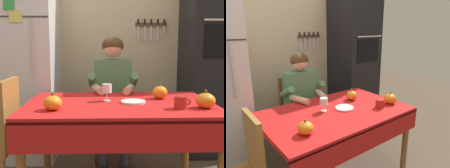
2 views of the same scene
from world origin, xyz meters
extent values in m
cube|color=#BCAD89|center=(0.05, 1.35, 1.30)|extent=(3.70, 0.10, 2.60)
cube|color=#4C3823|center=(0.43, 1.29, 1.40)|extent=(0.36, 0.02, 0.04)
cube|color=silver|center=(0.28, 1.28, 1.29)|extent=(0.02, 0.01, 0.17)
cube|color=black|center=(0.28, 1.28, 1.43)|extent=(0.02, 0.01, 0.06)
cube|color=silver|center=(0.35, 1.28, 1.30)|extent=(0.02, 0.01, 0.16)
cube|color=black|center=(0.35, 1.28, 1.43)|extent=(0.02, 0.01, 0.06)
cube|color=silver|center=(0.43, 1.28, 1.30)|extent=(0.02, 0.01, 0.16)
cube|color=black|center=(0.43, 1.28, 1.43)|extent=(0.02, 0.01, 0.06)
cube|color=silver|center=(0.50, 1.28, 1.30)|extent=(0.02, 0.01, 0.15)
cube|color=black|center=(0.50, 1.28, 1.43)|extent=(0.02, 0.01, 0.06)
cube|color=silver|center=(0.58, 1.28, 1.33)|extent=(0.02, 0.01, 0.10)
cube|color=black|center=(0.58, 1.28, 1.43)|extent=(0.02, 0.01, 0.06)
cylinder|color=silver|center=(-0.76, 0.60, 1.15)|extent=(0.02, 0.02, 0.50)
cube|color=black|center=(1.05, 1.00, 1.05)|extent=(0.60, 0.60, 2.10)
cube|color=black|center=(1.05, 0.70, 1.20)|extent=(0.42, 0.01, 0.32)
cylinder|color=silver|center=(1.05, 0.67, 1.40)|extent=(0.45, 0.02, 0.02)
cylinder|color=brown|center=(-0.64, 0.49, 0.35)|extent=(0.06, 0.06, 0.70)
cylinder|color=brown|center=(0.64, -0.29, 0.35)|extent=(0.06, 0.06, 0.70)
cylinder|color=brown|center=(0.64, 0.49, 0.35)|extent=(0.06, 0.06, 0.70)
cube|color=red|center=(0.00, 0.10, 0.72)|extent=(1.40, 0.90, 0.04)
cube|color=red|center=(0.00, -0.34, 0.62)|extent=(1.40, 0.01, 0.20)
cube|color=brown|center=(-0.03, 0.79, 0.43)|extent=(0.40, 0.40, 0.04)
cube|color=brown|center=(-0.03, 0.97, 0.69)|extent=(0.36, 0.04, 0.48)
cylinder|color=brown|center=(-0.20, 0.62, 0.21)|extent=(0.04, 0.04, 0.41)
cylinder|color=brown|center=(-0.20, 0.96, 0.21)|extent=(0.04, 0.04, 0.41)
cylinder|color=brown|center=(0.14, 0.62, 0.21)|extent=(0.04, 0.04, 0.41)
cylinder|color=brown|center=(0.14, 0.96, 0.21)|extent=(0.04, 0.04, 0.41)
cube|color=#38384C|center=(-0.13, 0.41, 0.04)|extent=(0.10, 0.22, 0.08)
cube|color=#38384C|center=(0.07, 0.41, 0.04)|extent=(0.10, 0.22, 0.08)
cylinder|color=#38384C|center=(-0.13, 0.47, 0.23)|extent=(0.09, 0.09, 0.38)
cylinder|color=#38384C|center=(0.07, 0.47, 0.23)|extent=(0.09, 0.09, 0.38)
cube|color=#38384C|center=(-0.12, 0.63, 0.50)|extent=(0.12, 0.40, 0.11)
cube|color=#38384C|center=(0.06, 0.63, 0.50)|extent=(0.12, 0.40, 0.11)
cube|color=#4C7F56|center=(-0.03, 0.75, 0.79)|extent=(0.36, 0.20, 0.48)
cylinder|color=#4C7F56|center=(-0.23, 0.68, 0.83)|extent=(0.07, 0.26, 0.18)
cylinder|color=#4C7F56|center=(0.17, 0.68, 0.83)|extent=(0.07, 0.26, 0.18)
cylinder|color=#D8A884|center=(-0.17, 0.51, 0.78)|extent=(0.13, 0.27, 0.07)
cylinder|color=#D8A884|center=(0.11, 0.51, 0.78)|extent=(0.13, 0.27, 0.07)
sphere|color=#D8A884|center=(-0.03, 0.73, 1.14)|extent=(0.19, 0.19, 0.19)
ellipsoid|color=#472D19|center=(-0.03, 0.74, 1.16)|extent=(0.21, 0.21, 0.17)
cube|color=#9E6B33|center=(-0.80, 0.03, 0.69)|extent=(0.04, 0.36, 0.48)
cylinder|color=#B2231E|center=(0.40, -0.12, 0.78)|extent=(0.09, 0.09, 0.09)
torus|color=#B2231E|center=(0.45, -0.12, 0.79)|extent=(0.05, 0.01, 0.05)
cylinder|color=white|center=(-0.10, 0.15, 0.74)|extent=(0.06, 0.06, 0.01)
cylinder|color=white|center=(-0.10, 0.15, 0.78)|extent=(0.01, 0.01, 0.06)
cylinder|color=white|center=(-0.10, 0.15, 0.84)|extent=(0.08, 0.08, 0.07)
ellipsoid|color=orange|center=(0.58, -0.10, 0.79)|extent=(0.13, 0.13, 0.11)
cylinder|color=#4C6023|center=(0.58, -0.10, 0.86)|extent=(0.02, 0.02, 0.02)
ellipsoid|color=orange|center=(0.33, 0.23, 0.79)|extent=(0.12, 0.12, 0.10)
cylinder|color=#4C6023|center=(0.33, 0.23, 0.86)|extent=(0.02, 0.02, 0.02)
ellipsoid|color=orange|center=(-0.46, -0.13, 0.79)|extent=(0.12, 0.12, 0.10)
cylinder|color=#4C6023|center=(-0.46, -0.13, 0.85)|extent=(0.02, 0.02, 0.02)
cylinder|color=silver|center=(0.10, 0.08, 0.75)|extent=(0.18, 0.18, 0.02)
camera|label=1|loc=(-0.12, -1.97, 1.18)|focal=44.84mm
camera|label=2|loc=(-1.16, -1.42, 1.53)|focal=33.64mm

